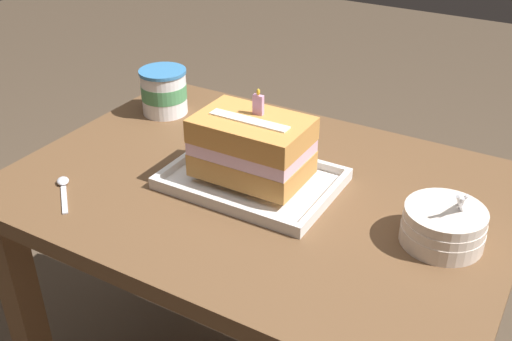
# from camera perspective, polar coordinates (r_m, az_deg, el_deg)

# --- Properties ---
(dining_table) EXTENTS (0.98, 0.70, 0.72)m
(dining_table) POSITION_cam_1_polar(r_m,az_deg,el_deg) (1.27, 0.35, -5.88)
(dining_table) COLOR brown
(dining_table) RESTS_ON ground_plane
(foil_tray) EXTENTS (0.33, 0.24, 0.02)m
(foil_tray) POSITION_cam_1_polar(r_m,az_deg,el_deg) (1.20, -0.37, -0.97)
(foil_tray) COLOR silver
(foil_tray) RESTS_ON dining_table
(birthday_cake) EXTENTS (0.22, 0.14, 0.17)m
(birthday_cake) POSITION_cam_1_polar(r_m,az_deg,el_deg) (1.16, -0.38, 2.27)
(birthday_cake) COLOR #C5853F
(birthday_cake) RESTS_ON foil_tray
(bowl_stack) EXTENTS (0.14, 0.14, 0.12)m
(bowl_stack) POSITION_cam_1_polar(r_m,az_deg,el_deg) (1.07, 17.31, -5.03)
(bowl_stack) COLOR silver
(bowl_stack) RESTS_ON dining_table
(ice_cream_tub) EXTENTS (0.11, 0.11, 0.11)m
(ice_cream_tub) POSITION_cam_1_polar(r_m,az_deg,el_deg) (1.49, -8.70, 7.42)
(ice_cream_tub) COLOR white
(ice_cream_tub) RESTS_ON dining_table
(serving_spoon_near_tray) EXTENTS (0.11, 0.10, 0.01)m
(serving_spoon_near_tray) POSITION_cam_1_polar(r_m,az_deg,el_deg) (1.25, -17.77, -1.36)
(serving_spoon_near_tray) COLOR silver
(serving_spoon_near_tray) RESTS_ON dining_table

